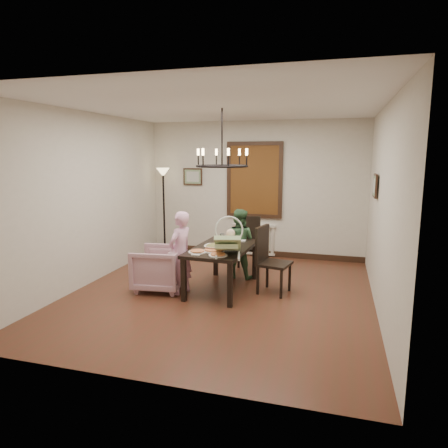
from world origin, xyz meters
The scene contains 17 objects.
room_shell centered at (0.00, 0.37, 1.40)m, with size 4.51×5.00×2.81m.
dining_table centered at (-0.04, 0.23, 0.61)m, with size 0.91×1.52×0.69m.
chair_far centered at (0.10, 1.32, 0.50)m, with size 0.44×0.44×1.01m, color black, non-canonical shape.
chair_right centered at (0.78, 0.30, 0.52)m, with size 0.46×0.46×1.05m, color black, non-canonical shape.
armchair centered at (-1.00, -0.04, 0.34)m, with size 0.74×0.76×0.69m, color #C899A7.
elderly_woman centered at (-0.61, -0.10, 0.53)m, with size 0.39×0.25×1.06m, color #E4A1C4.
seated_man centered at (0.05, 0.93, 0.50)m, with size 0.49×0.38×1.00m, color #39603A.
baby_bouncer centered at (0.18, -0.24, 0.89)m, with size 0.43×0.60×0.39m, color #C5E49D, non-canonical shape.
salad_bowl centered at (-0.12, 0.03, 0.73)m, with size 0.34×0.34×0.08m, color white.
pizza_platter centered at (-0.08, -0.09, 0.71)m, with size 0.31×0.31×0.04m, color tan.
drinking_glass centered at (-0.07, 0.36, 0.77)m, with size 0.07×0.07×0.15m, color silver.
window_blinds centered at (0.00, 2.46, 1.60)m, with size 1.00×0.03×1.40m, color brown.
radiator centered at (0.00, 2.48, 0.35)m, with size 0.92×0.12×0.62m, color silver, non-canonical shape.
picture_back centered at (-1.35, 2.47, 1.65)m, with size 0.42×0.03×0.36m, color black.
picture_right centered at (2.21, 0.90, 1.65)m, with size 0.42×0.03×0.36m, color black.
floor_lamp centered at (-1.90, 2.15, 0.90)m, with size 0.30×0.30×1.80m, color black, non-canonical shape.
chandelier centered at (-0.04, 0.23, 1.95)m, with size 0.80×0.80×0.04m, color black.
Camera 1 is at (1.67, -5.62, 2.13)m, focal length 32.00 mm.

